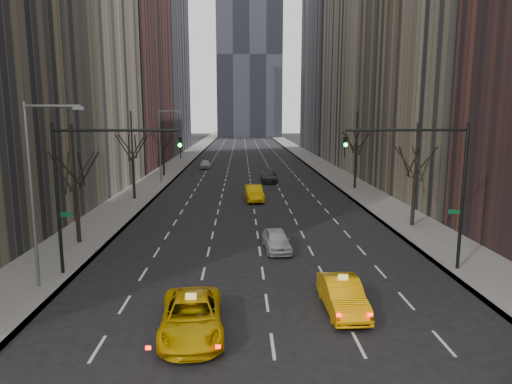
{
  "coord_description": "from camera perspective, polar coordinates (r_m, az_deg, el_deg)",
  "views": [
    {
      "loc": [
        -1.13,
        -11.82,
        8.56
      ],
      "look_at": [
        -0.18,
        17.86,
        3.5
      ],
      "focal_mm": 32.0,
      "sensor_mm": 36.0,
      "label": 1
    }
  ],
  "objects": [
    {
      "name": "bld_right_far",
      "position": [
        80.82,
        15.53,
        21.08
      ],
      "size": [
        14.0,
        28.0,
        50.0
      ],
      "primitive_type": "cube",
      "color": "tan",
      "rests_on": "ground"
    },
    {
      "name": "streetlight_near",
      "position": [
        24.06,
        -25.62,
        1.69
      ],
      "size": [
        2.83,
        0.22,
        9.0
      ],
      "color": "slate",
      "rests_on": "ground"
    },
    {
      "name": "traffic_mast_left",
      "position": [
        25.3,
        -20.2,
        2.1
      ],
      "size": [
        6.69,
        0.39,
        8.0
      ],
      "color": "black",
      "rests_on": "ground"
    },
    {
      "name": "streetlight_far",
      "position": [
        57.72,
        -11.59,
        6.56
      ],
      "size": [
        2.83,
        0.22,
        9.0
      ],
      "color": "slate",
      "rests_on": "ground"
    },
    {
      "name": "sidewalk_right",
      "position": [
        83.34,
        7.43,
        3.75
      ],
      "size": [
        4.5,
        320.0,
        0.15
      ],
      "primitive_type": "cube",
      "color": "slate",
      "rests_on": "ground"
    },
    {
      "name": "tree_rw_c",
      "position": [
        53.65,
        12.38,
        4.61
      ],
      "size": [
        3.36,
        3.5,
        8.74
      ],
      "color": "black",
      "rests_on": "ground"
    },
    {
      "name": "tree_lw_c",
      "position": [
        47.31,
        -15.14,
        3.85
      ],
      "size": [
        3.36,
        3.5,
        8.74
      ],
      "color": "black",
      "rests_on": "ground"
    },
    {
      "name": "far_car_white",
      "position": [
        73.65,
        -6.36,
        3.47
      ],
      "size": [
        1.6,
        3.94,
        1.34
      ],
      "primitive_type": "imported",
      "rotation": [
        0.0,
        0.0,
        0.0
      ],
      "color": "#BBBBBB",
      "rests_on": "ground"
    },
    {
      "name": "taxi_sedan",
      "position": [
        20.87,
        10.76,
        -12.56
      ],
      "size": [
        1.64,
        4.43,
        1.45
      ],
      "primitive_type": "imported",
      "rotation": [
        0.0,
        0.0,
        0.02
      ],
      "color": "#FFA405",
      "rests_on": "ground"
    },
    {
      "name": "far_suv_grey",
      "position": [
        58.41,
        1.62,
        1.97
      ],
      "size": [
        2.14,
        5.06,
        1.46
      ],
      "primitive_type": "imported",
      "rotation": [
        0.0,
        0.0,
        -0.02
      ],
      "color": "#2E2E33",
      "rests_on": "ground"
    },
    {
      "name": "silver_sedan_ahead",
      "position": [
        29.18,
        2.6,
        -6.01
      ],
      "size": [
        1.88,
        4.07,
        1.35
      ],
      "primitive_type": "imported",
      "rotation": [
        0.0,
        0.0,
        0.07
      ],
      "color": "#AEB1B6",
      "rests_on": "ground"
    },
    {
      "name": "tree_lw_b",
      "position": [
        32.1,
        -21.6,
        0.31
      ],
      "size": [
        3.36,
        3.5,
        7.82
      ],
      "color": "black",
      "rests_on": "ground"
    },
    {
      "name": "bld_left_deep",
      "position": [
        111.8,
        -13.14,
        20.49
      ],
      "size": [
        14.0,
        30.0,
        60.0
      ],
      "primitive_type": "cube",
      "color": "slate",
      "rests_on": "ground"
    },
    {
      "name": "tree_rw_b",
      "position": [
        36.6,
        19.22,
        1.53
      ],
      "size": [
        3.36,
        3.5,
        7.82
      ],
      "color": "black",
      "rests_on": "ground"
    },
    {
      "name": "bld_right_deep",
      "position": [
        111.09,
        10.6,
        20.12
      ],
      "size": [
        14.0,
        30.0,
        58.0
      ],
      "primitive_type": "cube",
      "color": "slate",
      "rests_on": "ground"
    },
    {
      "name": "sidewalk_left",
      "position": [
        83.01,
        -9.54,
        3.67
      ],
      "size": [
        4.5,
        320.0,
        0.15
      ],
      "primitive_type": "cube",
      "color": "slate",
      "rests_on": "ground"
    },
    {
      "name": "traffic_mast_right",
      "position": [
        26.11,
        21.29,
        2.25
      ],
      "size": [
        6.69,
        0.39,
        8.0
      ],
      "color": "black",
      "rests_on": "ground"
    },
    {
      "name": "taxi_suv",
      "position": [
        18.74,
        -8.05,
        -15.15
      ],
      "size": [
        2.82,
        5.39,
        1.45
      ],
      "primitive_type": "imported",
      "rotation": [
        0.0,
        0.0,
        0.08
      ],
      "color": "#DEAC04",
      "rests_on": "ground"
    },
    {
      "name": "far_taxi",
      "position": [
        45.73,
        -0.26,
        -0.13
      ],
      "size": [
        1.99,
        4.79,
        1.54
      ],
      "primitive_type": "imported",
      "rotation": [
        0.0,
        0.0,
        0.08
      ],
      "color": "#F9BB05",
      "rests_on": "ground"
    },
    {
      "name": "bld_left_far",
      "position": [
        81.55,
        -17.21,
        18.75
      ],
      "size": [
        14.0,
        28.0,
        44.0
      ],
      "primitive_type": "cube",
      "color": "brown",
      "rests_on": "ground"
    },
    {
      "name": "tree_lw_d",
      "position": [
        64.93,
        -11.51,
        5.07
      ],
      "size": [
        3.36,
        3.5,
        7.36
      ],
      "color": "black",
      "rests_on": "ground"
    }
  ]
}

